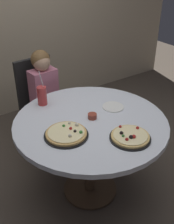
{
  "coord_description": "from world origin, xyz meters",
  "views": [
    {
      "loc": [
        -1.03,
        -1.47,
        1.9
      ],
      "look_at": [
        0.0,
        0.05,
        0.8
      ],
      "focal_mm": 44.09,
      "sensor_mm": 36.0,
      "label": 1
    }
  ],
  "objects": [
    {
      "name": "sauce_bowl",
      "position": [
        0.03,
        0.02,
        0.77
      ],
      "size": [
        0.07,
        0.07,
        0.04
      ],
      "primitive_type": "cylinder",
      "color": "brown",
      "rests_on": "dining_table"
    },
    {
      "name": "pizza_cheese",
      "position": [
        -0.26,
        -0.07,
        0.77
      ],
      "size": [
        0.32,
        0.32,
        0.05
      ],
      "color": "black",
      "rests_on": "dining_table"
    },
    {
      "name": "plate_small",
      "position": [
        0.27,
        0.06,
        0.76
      ],
      "size": [
        0.18,
        0.18,
        0.01
      ],
      "primitive_type": "cylinder",
      "color": "white",
      "rests_on": "dining_table"
    },
    {
      "name": "soda_cup",
      "position": [
        -0.19,
        0.44,
        0.83
      ],
      "size": [
        0.08,
        0.08,
        0.31
      ],
      "color": "#B73333",
      "rests_on": "dining_table"
    },
    {
      "name": "pizza_veggie",
      "position": [
        0.09,
        -0.35,
        0.77
      ],
      "size": [
        0.29,
        0.29,
        0.05
      ],
      "color": "black",
      "rests_on": "dining_table"
    },
    {
      "name": "diner_child",
      "position": [
        0.01,
        0.75,
        0.48
      ],
      "size": [
        0.28,
        0.42,
        1.08
      ],
      "color": "#3F4766",
      "rests_on": "ground_plane"
    },
    {
      "name": "ground_plane",
      "position": [
        0.0,
        0.0,
        0.0
      ],
      "size": [
        8.0,
        8.0,
        0.0
      ],
      "primitive_type": "plane",
      "color": "#4C4238"
    },
    {
      "name": "dining_table",
      "position": [
        0.0,
        0.0,
        0.65
      ],
      "size": [
        1.2,
        1.2,
        0.75
      ],
      "color": "silver",
      "rests_on": "ground_plane"
    },
    {
      "name": "chair_wooden",
      "position": [
        -0.01,
        0.93,
        0.53
      ],
      "size": [
        0.43,
        0.43,
        0.95
      ],
      "color": "black",
      "rests_on": "ground_plane"
    }
  ]
}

